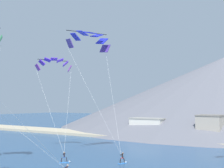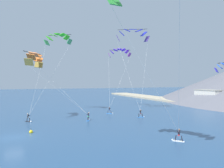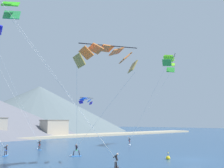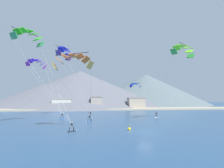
{
  "view_description": "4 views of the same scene",
  "coord_description": "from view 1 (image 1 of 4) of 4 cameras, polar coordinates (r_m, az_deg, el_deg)",
  "views": [
    {
      "loc": [
        16.55,
        -14.58,
        8.92
      ],
      "look_at": [
        -1.9,
        12.45,
        10.93
      ],
      "focal_mm": 50.0,
      "sensor_mm": 36.0,
      "label": 1
    },
    {
      "loc": [
        33.15,
        1.4,
        7.84
      ],
      "look_at": [
        1.41,
        14.12,
        7.4
      ],
      "focal_mm": 35.0,
      "sensor_mm": 36.0,
      "label": 2
    },
    {
      "loc": [
        -30.8,
        -16.96,
        4.72
      ],
      "look_at": [
        -3.72,
        11.09,
        10.81
      ],
      "focal_mm": 40.0,
      "sensor_mm": 36.0,
      "label": 3
    },
    {
      "loc": [
        -9.27,
        -28.15,
        5.55
      ],
      "look_at": [
        -3.42,
        14.49,
        9.04
      ],
      "focal_mm": 28.0,
      "sensor_mm": 36.0,
      "label": 4
    }
  ],
  "objects": [
    {
      "name": "shore_building_promenade_mid",
      "position": [
        75.49,
        17.61,
        -7.74
      ],
      "size": [
        5.64,
        5.61,
        6.24
      ],
      "color": "#A89E8E",
      "rests_on": "ground"
    },
    {
      "name": "mountain_peak_west_ridge",
      "position": [
        128.71,
        19.87,
        -1.32
      ],
      "size": [
        125.82,
        125.82,
        26.74
      ],
      "color": "slate",
      "rests_on": "ground"
    },
    {
      "name": "kitesurfer_far_right",
      "position": [
        47.55,
        2.08,
        -13.71
      ],
      "size": [
        0.79,
        1.79,
        1.73
      ],
      "color": "#337FDB",
      "rests_on": "ground"
    },
    {
      "name": "parafoil_kite_near_lead",
      "position": [
        59.28,
        -10.59,
        3.7
      ],
      "size": [
        11.26,
        9.73,
        16.11
      ],
      "color": "purple"
    },
    {
      "name": "parafoil_kite_far_right",
      "position": [
        54.43,
        -4.21,
        8.19
      ],
      "size": [
        10.41,
        8.49,
        20.0
      ],
      "color": "#4E3393"
    },
    {
      "name": "kitesurfer_near_lead",
      "position": [
        48.65,
        -8.48,
        -13.49
      ],
      "size": [
        1.38,
        1.62,
        1.67
      ],
      "color": "#337FDB",
      "rests_on": "ground"
    },
    {
      "name": "shore_building_quay_east",
      "position": [
        82.44,
        6.78,
        -7.91
      ],
      "size": [
        9.22,
        5.6,
        5.09
      ],
      "color": "silver",
      "rests_on": "ground"
    }
  ]
}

